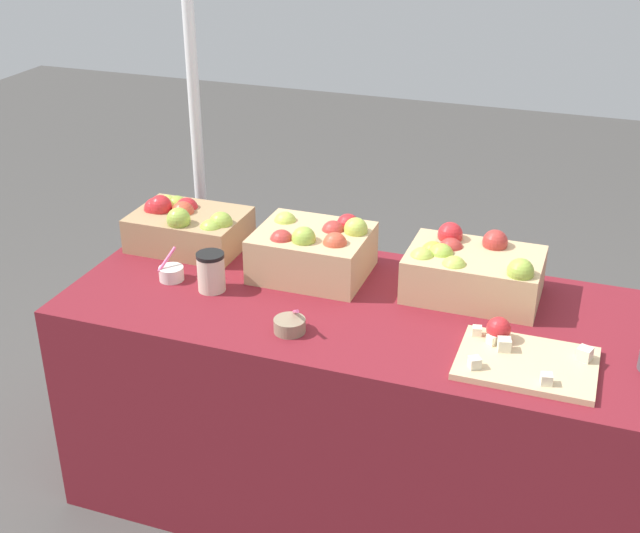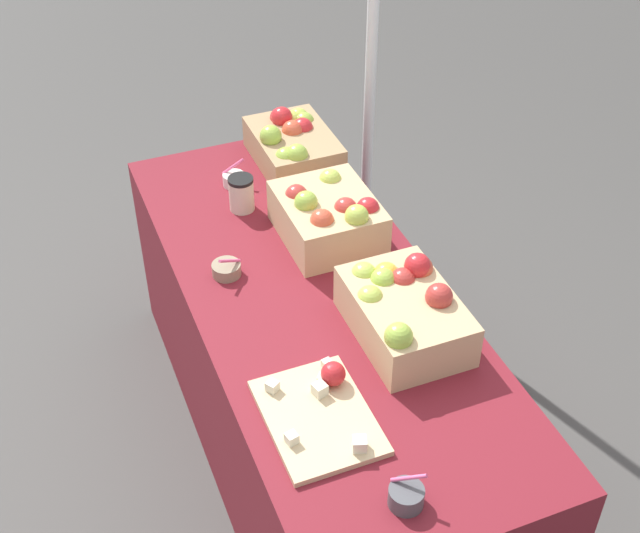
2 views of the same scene
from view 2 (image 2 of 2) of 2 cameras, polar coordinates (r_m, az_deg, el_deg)
name	(u,v)px [view 2 (image 2 of 2)]	position (r m, az deg, el deg)	size (l,w,h in m)	color
ground_plane	(317,449)	(3.22, -0.21, -11.77)	(10.00, 10.00, 0.00)	#474442
table	(317,377)	(2.94, -0.22, -7.22)	(1.90, 0.76, 0.74)	maroon
apple_crate_left	(293,142)	(3.26, -1.79, 8.07)	(0.38, 0.27, 0.18)	tan
apple_crate_middle	(328,216)	(2.86, 0.54, 3.31)	(0.35, 0.30, 0.19)	tan
apple_crate_right	(403,309)	(2.52, 5.42, -2.77)	(0.40, 0.27, 0.19)	tan
cutting_board_front	(320,410)	(2.33, 0.02, -9.32)	(0.36, 0.27, 0.09)	#D1B284
sample_bowl_near	(227,269)	(2.76, -6.10, -0.17)	(0.09, 0.10, 0.09)	gray
sample_bowl_mid	(406,496)	(2.16, 5.63, -14.64)	(0.09, 0.09, 0.10)	#4C4C51
sample_bowl_far	(234,179)	(3.17, -5.63, 5.68)	(0.08, 0.08, 0.10)	silver
coffee_cup	(241,194)	(3.02, -5.13, 4.75)	(0.09, 0.09, 0.13)	beige
tent_pole	(371,58)	(3.40, 3.35, 13.41)	(0.04, 0.04, 2.05)	white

